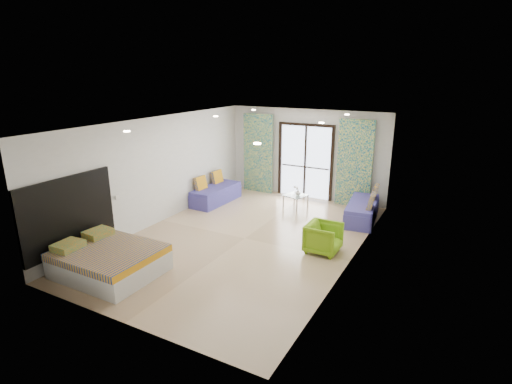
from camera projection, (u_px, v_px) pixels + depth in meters
The scene contains 24 objects.
floor at pixel (245, 238), 9.36m from camera, with size 5.00×7.50×0.01m, color tan, non-canonical shape.
ceiling at pixel (244, 123), 8.58m from camera, with size 5.00×7.50×0.01m, color silver, non-canonical shape.
wall_back at pixel (306, 154), 12.13m from camera, with size 5.00×0.01×2.70m, color silver, non-canonical shape.
wall_front at pixel (116, 244), 5.81m from camera, with size 5.00×0.01×2.70m, color silver, non-canonical shape.
wall_left at pixel (159, 170), 10.11m from camera, with size 0.01×7.50×2.70m, color silver, non-canonical shape.
wall_right at pixel (355, 199), 7.83m from camera, with size 0.01×7.50×2.70m, color silver, non-canonical shape.
balcony_door at pixel (305, 157), 12.13m from camera, with size 1.76×0.08×2.28m.
balcony_rail at pixel (305, 167), 12.23m from camera, with size 1.52×0.03×0.04m, color #595451.
curtain_left at pixel (258, 153), 12.71m from camera, with size 1.00×0.10×2.50m, color silver.
curtain_right at pixel (355, 164), 11.30m from camera, with size 1.00×0.10×2.50m, color silver.
downlight_a at pixel (127, 131), 7.54m from camera, with size 0.12×0.12×0.02m, color #FFE0B2.
downlight_b at pixel (257, 143), 6.27m from camera, with size 0.12×0.12×0.02m, color #FFE0B2.
downlight_c at pixel (216, 116), 10.07m from camera, with size 0.12×0.12×0.02m, color #FFE0B2.
downlight_d at pixel (321, 123), 8.79m from camera, with size 0.12×0.12×0.02m, color #FFE0B2.
downlight_e at pixel (254, 110), 11.75m from camera, with size 0.12×0.12×0.02m, color #FFE0B2.
downlight_f at pixel (347, 115), 10.48m from camera, with size 0.12×0.12×0.02m, color #FFE0B2.
headboard at pixel (69, 214), 7.90m from camera, with size 0.06×2.10×1.50m, color black.
switch_plate at pixel (117, 197), 8.96m from camera, with size 0.02×0.10×0.10m, color silver.
bed at pixel (109, 260), 7.68m from camera, with size 1.86×1.52×0.64m.
daybed_left at pixel (216, 194), 11.87m from camera, with size 0.74×1.78×0.87m.
daybed_right at pixel (363, 210), 10.44m from camera, with size 0.89×1.85×0.88m.
coffee_table at pixel (296, 196), 11.40m from camera, with size 0.71×0.71×0.65m.
vase at pixel (298, 192), 11.35m from camera, with size 0.16×0.17×0.16m, color white.
armchair at pixel (324, 236), 8.57m from camera, with size 0.69×0.65×0.71m, color #76AD16.
Camera 1 is at (4.34, -7.48, 3.75)m, focal length 28.00 mm.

